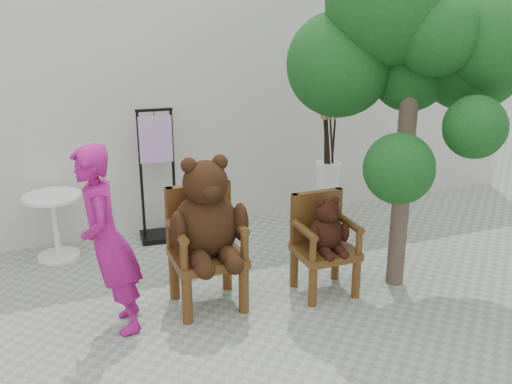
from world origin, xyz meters
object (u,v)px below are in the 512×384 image
(chair_big, at_px, (206,225))
(stool_bucket, at_px, (328,177))
(cafe_table, at_px, (55,219))
(tree, at_px, (422,45))
(person, at_px, (108,241))
(display_stand, at_px, (158,191))
(chair_small, at_px, (324,235))

(chair_big, height_order, stool_bucket, stool_bucket)
(cafe_table, relative_size, tree, 0.22)
(person, xyz_separation_m, display_stand, (0.78, 1.74, -0.22))
(chair_small, bearing_deg, cafe_table, 144.12)
(chair_big, bearing_deg, display_stand, 92.68)
(chair_big, relative_size, display_stand, 0.93)
(tree, bearing_deg, display_stand, 138.25)
(cafe_table, bearing_deg, person, -77.93)
(chair_small, bearing_deg, display_stand, 123.63)
(chair_big, xyz_separation_m, stool_bucket, (1.85, 1.25, -0.14))
(chair_small, bearing_deg, tree, -3.20)
(chair_small, height_order, tree, tree)
(stool_bucket, bearing_deg, chair_small, -118.63)
(cafe_table, xyz_separation_m, tree, (3.17, -1.72, 1.83))
(stool_bucket, xyz_separation_m, tree, (0.11, -1.43, 1.63))
(person, distance_m, stool_bucket, 3.04)
(stool_bucket, bearing_deg, tree, -85.77)
(cafe_table, distance_m, display_stand, 1.15)
(chair_small, bearing_deg, stool_bucket, 61.37)
(stool_bucket, height_order, tree, tree)
(display_stand, distance_m, stool_bucket, 1.97)
(chair_small, relative_size, cafe_table, 1.35)
(chair_big, height_order, display_stand, display_stand)
(display_stand, bearing_deg, cafe_table, -170.42)
(chair_big, relative_size, person, 0.87)
(person, xyz_separation_m, tree, (2.82, -0.08, 1.47))
(person, bearing_deg, chair_small, 93.37)
(person, height_order, tree, tree)
(chair_big, bearing_deg, tree, -5.16)
(display_stand, relative_size, tree, 0.47)
(stool_bucket, bearing_deg, person, -153.57)
(chair_big, height_order, chair_small, chair_big)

